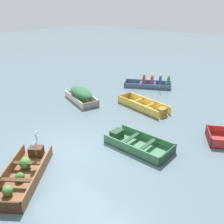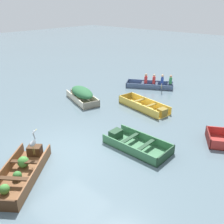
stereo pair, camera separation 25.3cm
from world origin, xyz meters
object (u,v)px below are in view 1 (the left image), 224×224
heron_on_dinghy (35,143)px  rowboat_slate_blue_with_crew (151,84)px  skiff_cream_mid_moored (81,94)px  dinghy_wooden_brown_foreground (24,172)px  skiff_green_outer_moored (136,143)px  skiff_yellow_near_moored (145,106)px

heron_on_dinghy → rowboat_slate_blue_with_crew: bearing=100.0°
skiff_cream_mid_moored → heron_on_dinghy: bearing=-56.8°
dinghy_wooden_brown_foreground → heron_on_dinghy: heron_on_dinghy is taller
skiff_green_outer_moored → skiff_cream_mid_moored: bearing=159.5°
heron_on_dinghy → skiff_cream_mid_moored: bearing=123.2°
skiff_yellow_near_moored → skiff_green_outer_moored: size_ratio=1.19×
skiff_yellow_near_moored → dinghy_wooden_brown_foreground: bearing=-88.8°
rowboat_slate_blue_with_crew → dinghy_wooden_brown_foreground: bearing=-79.8°
dinghy_wooden_brown_foreground → skiff_green_outer_moored: bearing=66.6°
skiff_yellow_near_moored → skiff_cream_mid_moored: bearing=-157.4°
dinghy_wooden_brown_foreground → skiff_yellow_near_moored: dinghy_wooden_brown_foreground is taller
skiff_cream_mid_moored → heron_on_dinghy: heron_on_dinghy is taller
skiff_cream_mid_moored → skiff_yellow_near_moored: bearing=22.6°
skiff_cream_mid_moored → rowboat_slate_blue_with_crew: rowboat_slate_blue_with_crew is taller
heron_on_dinghy → skiff_yellow_near_moored: bearing=90.0°
skiff_cream_mid_moored → heron_on_dinghy: (3.40, -5.18, 0.46)m
skiff_cream_mid_moored → rowboat_slate_blue_with_crew: size_ratio=0.87×
dinghy_wooden_brown_foreground → heron_on_dinghy: size_ratio=3.51×
skiff_green_outer_moored → rowboat_slate_blue_with_crew: 7.67m
skiff_yellow_near_moored → rowboat_slate_blue_with_crew: 3.85m
skiff_yellow_near_moored → heron_on_dinghy: (0.00, -6.59, 0.75)m
dinghy_wooden_brown_foreground → heron_on_dinghy: 0.98m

